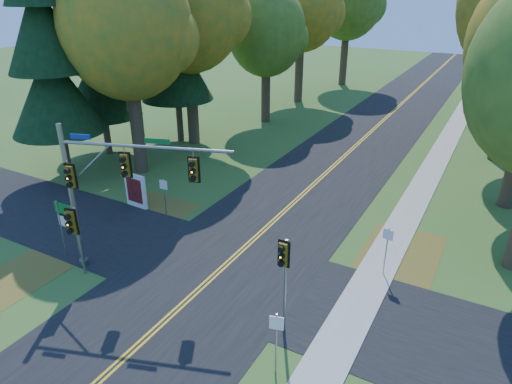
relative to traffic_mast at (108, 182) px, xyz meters
The scene contains 24 objects.
ground 5.87m from the traffic_mast, ahead, with size 160.00×160.00×0.00m, color #336022.
road_main 5.87m from the traffic_mast, ahead, with size 8.00×160.00×0.02m, color black.
road_cross 6.25m from the traffic_mast, 28.18° to the left, with size 60.00×6.00×0.02m, color black.
centerline_left 5.79m from the traffic_mast, ahead, with size 0.10×160.00×0.01m, color gold.
centerline_right 5.93m from the traffic_mast, ahead, with size 0.10×160.00×0.01m, color gold.
sidewalk_east 11.06m from the traffic_mast, ahead, with size 1.60×160.00×0.06m, color #9E998E.
leaf_patch_w_near 6.47m from the traffic_mast, 121.11° to the left, with size 4.00×6.00×0.00m, color brown.
leaf_patch_e 13.15m from the traffic_mast, 29.63° to the left, with size 3.50×8.00×0.00m, color brown.
leaf_patch_w_far 6.23m from the traffic_mast, 140.78° to the right, with size 3.00×5.00×0.00m, color brown.
tree_w_a 12.98m from the traffic_mast, 126.81° to the left, with size 8.00×8.00×14.15m.
tree_w_b 19.14m from the traffic_mast, 115.17° to the left, with size 8.60×8.60×15.38m.
tree_w_c 25.49m from the traffic_mast, 102.68° to the left, with size 6.80×6.80×11.91m.
tree_w_d 34.33m from the traffic_mast, 100.42° to the left, with size 8.20×8.20×14.56m.
pine_a 13.11m from the traffic_mast, 149.67° to the left, with size 5.60×5.60×19.48m.
pine_b 16.83m from the traffic_mast, 137.12° to the left, with size 5.60×5.60×17.31m.
pine_c 19.25m from the traffic_mast, 119.14° to the left, with size 5.60×5.60×20.56m.
traffic_mast is the anchor object (origin of this frame).
east_signal_pole 8.30m from the traffic_mast, ahead, with size 0.46×0.53×3.97m.
ped_signal_pole 2.44m from the traffic_mast, 130.53° to the right, with size 0.52×0.62×3.36m.
route_sign_cluster 3.50m from the traffic_mast, behind, with size 1.34×0.08×2.87m.
info_kiosk 7.17m from the traffic_mast, 125.72° to the left, with size 1.46×0.29×2.01m.
reg_sign_e_north 12.09m from the traffic_mast, 27.02° to the left, with size 0.45×0.11×2.35m.
reg_sign_e_south 9.46m from the traffic_mast, 12.78° to the right, with size 0.46×0.16×2.44m.
reg_sign_w 5.42m from the traffic_mast, 103.67° to the left, with size 0.48×0.08×2.49m.
Camera 1 is at (9.76, -12.31, 11.83)m, focal length 32.00 mm.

